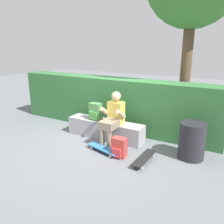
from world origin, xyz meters
TOP-DOWN VIEW (x-y plane):
  - ground_plane at (0.00, 0.00)m, footprint 24.00×24.00m
  - bench_main at (0.00, 0.36)m, footprint 1.91×0.40m
  - person_skater at (0.33, 0.16)m, footprint 0.49×0.62m
  - skateboard_near_person at (0.37, -0.32)m, footprint 0.82×0.39m
  - skateboard_beside_bench at (1.27, -0.28)m, footprint 0.21×0.80m
  - backpack_on_bench at (-0.27, 0.35)m, footprint 0.28×0.23m
  - backpack_on_ground at (0.75, -0.34)m, footprint 0.28×0.23m
  - hedge_row at (-0.25, 1.11)m, footprint 5.62×0.60m
  - trash_bin at (2.01, 0.33)m, footprint 0.51×0.51m

SIDE VIEW (x-z plane):
  - ground_plane at x=0.00m, z-range 0.00..0.00m
  - skateboard_near_person at x=0.37m, z-range 0.03..0.12m
  - skateboard_beside_bench at x=1.27m, z-range 0.03..0.12m
  - backpack_on_ground at x=0.75m, z-range -0.01..0.39m
  - bench_main at x=0.00m, z-range 0.00..0.43m
  - trash_bin at x=2.01m, z-range 0.00..0.73m
  - backpack_on_bench at x=-0.27m, z-range 0.42..0.82m
  - person_skater at x=0.33m, z-range 0.04..1.22m
  - hedge_row at x=-0.25m, z-range 0.00..1.33m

